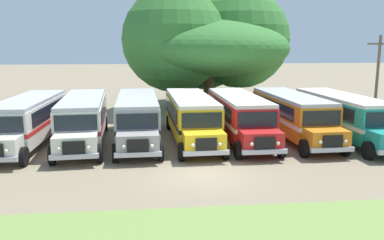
{
  "coord_description": "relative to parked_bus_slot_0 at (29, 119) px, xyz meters",
  "views": [
    {
      "loc": [
        -2.48,
        -18.26,
        6.11
      ],
      "look_at": [
        0.0,
        5.55,
        1.6
      ],
      "focal_mm": 37.75,
      "sensor_mm": 36.0,
      "label": 1
    }
  ],
  "objects": [
    {
      "name": "broad_shade_tree",
      "position": [
        13.08,
        13.41,
        4.63
      ],
      "size": [
        15.98,
        15.98,
        11.34
      ],
      "color": "brown",
      "rests_on": "ground_plane"
    },
    {
      "name": "parked_bus_slot_6",
      "position": [
        20.04,
        -0.66,
        0.0
      ],
      "size": [
        3.15,
        10.9,
        2.82
      ],
      "rotation": [
        0.0,
        0.0,
        -1.52
      ],
      "color": "teal",
      "rests_on": "ground_plane"
    },
    {
      "name": "parked_bus_slot_5",
      "position": [
        16.86,
        0.1,
        0.0
      ],
      "size": [
        2.98,
        10.88,
        2.82
      ],
      "rotation": [
        0.0,
        0.0,
        -1.54
      ],
      "color": "orange",
      "rests_on": "ground_plane"
    },
    {
      "name": "parked_bus_slot_1",
      "position": [
        3.29,
        0.13,
        0.0
      ],
      "size": [
        3.33,
        10.94,
        2.82
      ],
      "rotation": [
        0.0,
        0.0,
        -1.5
      ],
      "color": "silver",
      "rests_on": "ground_plane"
    },
    {
      "name": "utility_pole",
      "position": [
        23.54,
        1.65,
        2.03
      ],
      "size": [
        1.8,
        0.2,
        6.73
      ],
      "color": "brown",
      "rests_on": "ground_plane"
    },
    {
      "name": "parked_bus_slot_4",
      "position": [
        13.27,
        0.07,
        0.0
      ],
      "size": [
        2.84,
        10.86,
        2.82
      ],
      "rotation": [
        0.0,
        0.0,
        -1.55
      ],
      "color": "red",
      "rests_on": "ground_plane"
    },
    {
      "name": "parked_bus_slot_2",
      "position": [
        6.69,
        0.21,
        0.0
      ],
      "size": [
        2.95,
        10.87,
        2.82
      ],
      "rotation": [
        0.0,
        0.0,
        -1.54
      ],
      "color": "#9E9993",
      "rests_on": "ground_plane"
    },
    {
      "name": "parked_bus_slot_3",
      "position": [
        10.13,
        0.15,
        0.0
      ],
      "size": [
        2.99,
        10.88,
        2.82
      ],
      "rotation": [
        0.0,
        0.0,
        -1.54
      ],
      "color": "yellow",
      "rests_on": "ground_plane"
    },
    {
      "name": "ground_plane",
      "position": [
        10.0,
        -7.17,
        -1.58
      ],
      "size": [
        220.0,
        220.0,
        0.0
      ],
      "primitive_type": "plane",
      "color": "#84755B"
    },
    {
      "name": "parked_bus_slot_0",
      "position": [
        0.0,
        0.0,
        0.0
      ],
      "size": [
        2.91,
        10.87,
        2.82
      ],
      "rotation": [
        0.0,
        0.0,
        -1.6
      ],
      "color": "silver",
      "rests_on": "ground_plane"
    }
  ]
}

